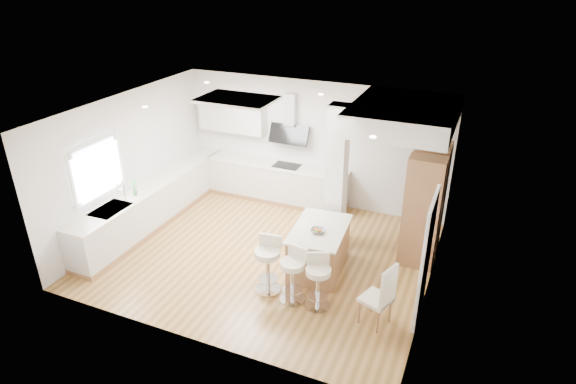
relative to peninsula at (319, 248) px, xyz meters
The scene contains 18 objects.
ground 1.17m from the peninsula, behind, with size 6.00×6.00×0.00m, color #A9793E.
ceiling 1.17m from the peninsula, behind, with size 6.00×5.00×0.02m, color white.
wall_back 2.94m from the peninsula, 113.18° to the left, with size 6.00×0.04×2.80m, color silver.
wall_left 4.21m from the peninsula, behind, with size 0.04×5.00×2.80m, color silver.
wall_right 2.15m from the peninsula, ahead, with size 0.04×5.00×2.80m, color silver.
skylight 3.08m from the peninsula, 161.07° to the left, with size 4.10×2.10×0.06m.
window_left 4.33m from the peninsula, 168.06° to the right, with size 0.06×1.28×1.07m.
doorway_right 2.05m from the peninsula, 16.41° to the right, with size 0.05×1.00×2.10m.
counter_left 3.80m from the peninsula, behind, with size 0.63×4.50×1.35m.
counter_back 3.04m from the peninsula, 131.45° to the left, with size 3.62×0.63×2.50m.
pillar 1.40m from the peninsula, 92.27° to the left, with size 0.35×0.35×2.80m.
soffit 2.80m from the peninsula, 55.03° to the left, with size 1.78×2.20×0.40m.
oven_column 2.13m from the peninsula, 38.74° to the left, with size 0.63×1.21×2.10m.
peninsula is the anchor object (origin of this frame).
bar_stool_a 1.09m from the peninsula, 121.79° to the right, with size 0.49×0.49×1.00m.
bar_stool_b 1.02m from the peninsula, 94.57° to the right, with size 0.51×0.51×0.96m.
bar_stool_c 1.07m from the peninsula, 71.18° to the right, with size 0.55×0.55×0.94m.
dining_chair 1.75m from the peninsula, 37.82° to the right, with size 0.54×0.54×1.09m.
Camera 1 is at (3.44, -6.98, 5.06)m, focal length 30.00 mm.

